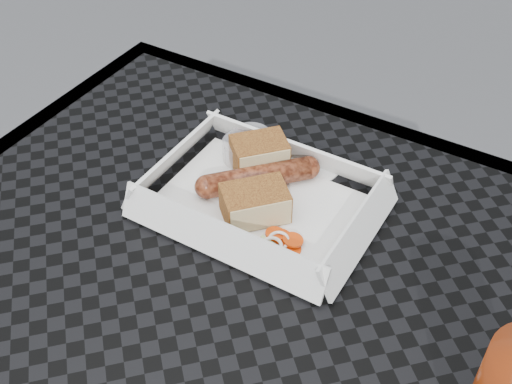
{
  "coord_description": "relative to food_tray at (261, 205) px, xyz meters",
  "views": [
    {
      "loc": [
        0.21,
        -0.27,
        1.24
      ],
      "look_at": [
        -0.05,
        0.17,
        0.78
      ],
      "focal_mm": 45.0,
      "sensor_mm": 36.0,
      "label": 1
    }
  ],
  "objects": [
    {
      "name": "veg_garnish",
      "position": [
        0.05,
        -0.05,
        0.0
      ],
      "size": [
        0.03,
        0.03,
        0.0
      ],
      "color": "#D53C09",
      "rests_on": "food_tray"
    },
    {
      "name": "bratwurst",
      "position": [
        -0.02,
        0.02,
        0.02
      ],
      "size": [
        0.11,
        0.11,
        0.03
      ],
      "rotation": [
        0.0,
        0.0,
        0.82
      ],
      "color": "brown",
      "rests_on": "food_tray"
    },
    {
      "name": "bread_near",
      "position": [
        -0.03,
        0.05,
        0.02
      ],
      "size": [
        0.08,
        0.08,
        0.04
      ],
      "primitive_type": "cube",
      "rotation": [
        0.0,
        0.0,
        0.82
      ],
      "color": "#915B24",
      "rests_on": "food_tray"
    },
    {
      "name": "condiment_cup_sauce",
      "position": [
        -0.06,
        0.07,
        0.01
      ],
      "size": [
        0.05,
        0.05,
        0.03
      ],
      "primitive_type": "cylinder",
      "color": "maroon",
      "rests_on": "patio_table"
    },
    {
      "name": "bread_far",
      "position": [
        0.0,
        -0.02,
        0.02
      ],
      "size": [
        0.08,
        0.08,
        0.04
      ],
      "primitive_type": "cube",
      "rotation": [
        0.0,
        0.0,
        0.82
      ],
      "color": "#915B24",
      "rests_on": "food_tray"
    },
    {
      "name": "napkin",
      "position": [
        -0.02,
        0.05,
        -0.0
      ],
      "size": [
        0.14,
        0.14,
        0.0
      ],
      "primitive_type": "cube",
      "rotation": [
        0.0,
        0.0,
        -0.19
      ],
      "color": "white",
      "rests_on": "patio_table"
    },
    {
      "name": "condiment_cup_empty",
      "position": [
        -0.06,
        0.06,
        0.01
      ],
      "size": [
        0.05,
        0.05,
        0.03
      ],
      "primitive_type": "cylinder",
      "color": "silver",
      "rests_on": "patio_table"
    },
    {
      "name": "food_tray",
      "position": [
        0.0,
        0.0,
        0.0
      ],
      "size": [
        0.22,
        0.15,
        0.0
      ],
      "primitive_type": "cube",
      "color": "white",
      "rests_on": "patio_table"
    }
  ]
}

